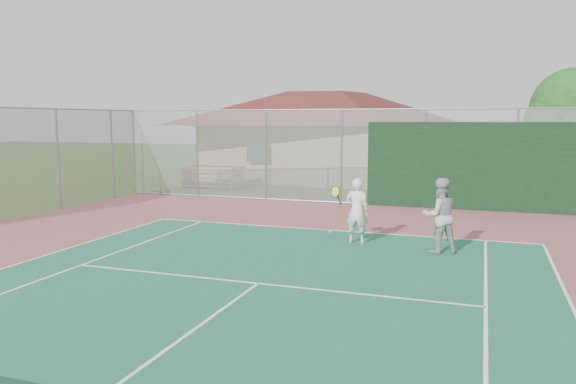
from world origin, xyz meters
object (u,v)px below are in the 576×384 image
object	(u,v)px
player_white_front	(356,211)
player_grey_back	(439,216)
bleachers	(213,176)
tree	(575,111)
clubhouse	(327,127)

from	to	relation	value
player_white_front	player_grey_back	world-z (taller)	player_grey_back
bleachers	tree	xyz separation A→B (m)	(15.08, 1.47, 2.93)
tree	player_white_front	xyz separation A→B (m)	(-6.28, -10.85, -2.61)
tree	player_white_front	distance (m)	12.80
clubhouse	tree	xyz separation A→B (m)	(11.13, -4.04, 0.70)
player_white_front	player_grey_back	distance (m)	2.11
clubhouse	bleachers	xyz separation A→B (m)	(-3.95, -5.51, -2.23)
clubhouse	player_grey_back	distance (m)	16.89
bleachers	player_white_front	world-z (taller)	player_white_front
bleachers	player_white_front	xyz separation A→B (m)	(8.80, -9.38, 0.32)
player_white_front	player_grey_back	xyz separation A→B (m)	(2.06, -0.41, 0.05)
tree	player_grey_back	size ratio (longest dim) A/B	2.96
bleachers	tree	distance (m)	15.43
bleachers	tree	size ratio (longest dim) A/B	0.51
clubhouse	player_grey_back	xyz separation A→B (m)	(6.92, -15.30, -1.86)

